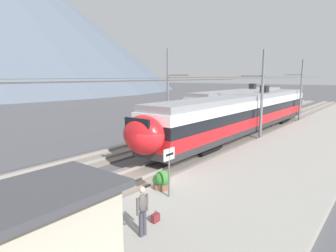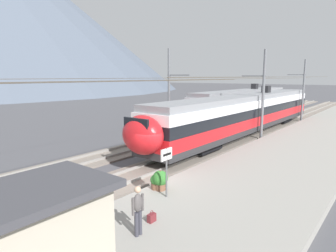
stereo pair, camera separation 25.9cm
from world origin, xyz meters
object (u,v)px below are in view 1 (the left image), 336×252
Objects in this scene: train_far_track at (240,103)px; catenary_mast_east at (300,90)px; catenary_mast_far_side at (169,90)px; potted_plant_platform_edge at (162,179)px; platform_sign at (169,162)px; handbag_beside_passenger at (155,218)px; passenger_walking at (142,208)px; potted_plant_by_shelter at (158,181)px; catenary_mast_mid at (261,94)px; train_near_platform at (245,112)px.

train_far_track is 7.22m from catenary_mast_east.
catenary_mast_far_side is 52.49× the size of potted_plant_platform_edge.
platform_sign is 2.69m from handbag_beside_passenger.
passenger_walking reaches higher than potted_plant_by_shelter.
potted_plant_platform_edge is at bearing -175.54° from catenary_mast_mid.
train_near_platform reaches higher than platform_sign.
platform_sign is at bearing -142.45° from catenary_mast_far_side.
potted_plant_platform_edge is at bearing -169.71° from train_near_platform.
passenger_walking is 1.85× the size of potted_plant_platform_edge.
passenger_walking is 2.44× the size of potted_plant_by_shelter.
catenary_mast_east reaches higher than potted_plant_by_shelter.
passenger_walking is at bearing -147.32° from potted_plant_by_shelter.
catenary_mast_mid is (-0.91, -1.71, 1.81)m from train_near_platform.
train_far_track is (8.89, 4.51, -0.01)m from train_near_platform.
train_far_track is 0.49× the size of catenary_mast_mid.
potted_plant_by_shelter is at bearing -178.06° from catenary_mast_east.
catenary_mast_far_side is at bearing 37.55° from platform_sign.
catenary_mast_mid is 15.33m from potted_plant_platform_edge.
catenary_mast_far_side reaches higher than potted_plant_by_shelter.
catenary_mast_mid is 8.60m from catenary_mast_far_side.
passenger_walking is 4.06m from potted_plant_by_shelter.
train_far_track is 0.49× the size of catenary_mast_east.
catenary_mast_mid reaches higher than catenary_mast_east.
catenary_mast_far_side is 16.36m from potted_plant_platform_edge.
potted_plant_platform_edge is at bearing 29.56° from passenger_walking.
potted_plant_platform_edge is (-24.75, -7.39, -1.35)m from train_far_track.
passenger_walking is at bearing -174.33° from catenary_mast_east.
catenary_mast_mid is 109.93× the size of handbag_beside_passenger.
catenary_mast_east is (12.14, -1.71, 1.71)m from train_near_platform.
catenary_mast_east reaches higher than passenger_walking.
train_near_platform is 19.00m from handbag_beside_passenger.
catenary_mast_east is at bearing 1.94° from potted_plant_by_shelter.
catenary_mast_far_side reaches higher than catenary_mast_east.
train_far_track is 0.49× the size of catenary_mast_far_side.
catenary_mast_east reaches higher than train_near_platform.
catenary_mast_far_side is 109.93× the size of handbag_beside_passenger.
catenary_mast_mid is 28.31× the size of passenger_walking.
train_near_platform is 42.47× the size of potted_plant_by_shelter.
train_far_track is at bearing 18.33° from passenger_walking.
platform_sign reaches higher than potted_plant_platform_edge.
platform_sign is at bearing -173.01° from catenary_mast_mid.
train_near_platform is 0.62× the size of catenary_mast_east.
catenary_mast_east is at bearing 5.37° from handbag_beside_passenger.
catenary_mast_east is at bearing 5.67° from passenger_walking.
potted_plant_by_shelter reaches higher than handbag_beside_passenger.
platform_sign is 3.31m from passenger_walking.
handbag_beside_passenger is at bearing -161.56° from train_far_track.
catenary_mast_east reaches higher than platform_sign.
train_near_platform is 7.55m from catenary_mast_far_side.
train_far_track is 12.23m from catenary_mast_far_side.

